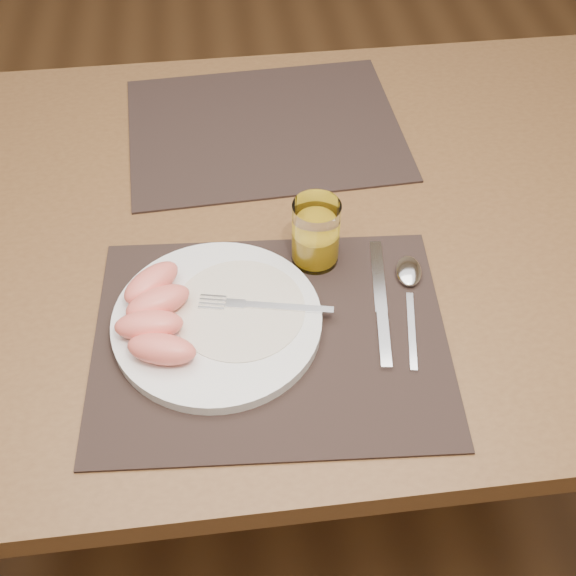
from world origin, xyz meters
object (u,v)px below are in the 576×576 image
Objects in this scene: table at (267,259)px; fork at (254,305)px; spoon at (409,279)px; juice_glass at (316,236)px; placemat_near at (271,338)px; knife at (382,312)px; plate at (217,321)px; placemat_far at (265,128)px.

fork is at bearing -100.14° from table.
juice_glass reaches higher than spoon.
spoon reaches higher than placemat_near.
knife is at bearing -134.43° from spoon.
juice_glass reaches higher than knife.
juice_glass is (0.09, 0.09, 0.03)m from fork.
plate reaches higher than table.
placemat_far is 0.42m from plate.
table is 3.11× the size of placemat_far.
juice_glass is at bearing 59.97° from placemat_near.
table is 7.30× the size of spoon.
table is 0.21m from fork.
fork is 0.13m from juice_glass.
spoon is at bearing 45.57° from knife.
knife is at bearing -1.45° from plate.
knife is 1.15× the size of spoon.
spoon is 1.94× the size of juice_glass.
fork is at bearing 14.63° from plate.
fork is at bearing 112.74° from placemat_near.
placemat_near is 0.44m from placemat_far.
table is at bearing 79.86° from fork.
knife is (0.11, -0.42, 0.00)m from placemat_far.
table is 8.03× the size of fork.
fork is at bearing 173.73° from knife.
plate is at bearing -170.65° from spoon.
spoon is (0.05, 0.05, 0.00)m from knife.
plate is 2.73× the size of juice_glass.
knife is 0.14m from juice_glass.
placemat_far is 1.67× the size of plate.
plate is at bearing -112.89° from table.
table is at bearing 140.73° from spoon.
plate is 1.55× the size of fork.
placemat_far reaches higher than table.
fork reaches higher than knife.
spoon is at bearing 19.97° from placemat_near.
fork is (-0.02, 0.04, 0.02)m from placemat_near.
table is 0.25m from knife.
juice_glass reaches higher than plate.
table is at bearing 86.13° from placemat_near.
spoon is (0.21, 0.03, -0.01)m from fork.
placemat_far is 0.40m from fork.
placemat_near is at bearing -23.07° from plate.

